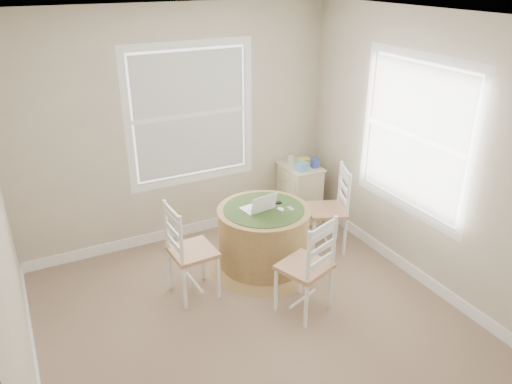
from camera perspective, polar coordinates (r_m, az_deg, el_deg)
room at (r=4.15m, az=0.66°, el=1.43°), size 3.64×3.64×2.64m
round_table at (r=5.19m, az=0.88°, el=-4.99°), size 1.13×1.13×0.68m
chair_left at (r=4.76m, az=-7.26°, el=-6.70°), size 0.42×0.44×0.95m
chair_near at (r=4.53m, az=5.55°, el=-8.43°), size 0.53×0.52×0.95m
chair_right at (r=5.53m, az=8.11°, el=-2.03°), size 0.53×0.54×0.95m
laptop at (r=5.02m, az=0.28°, el=-1.74°), size 0.33×0.30×0.21m
mouse at (r=5.03m, az=2.85°, el=-1.98°), size 0.06×0.09×0.03m
phone at (r=5.06m, az=3.98°, el=-1.93°), size 0.05×0.09×0.02m
keys at (r=5.16m, az=2.55°, el=-1.29°), size 0.06×0.05×0.02m
corner_chest at (r=6.19m, az=4.95°, el=-0.05°), size 0.40×0.54×0.71m
tissue_box at (r=5.91m, az=5.19°, el=2.96°), size 0.12×0.12×0.10m
box_yellow at (r=6.12m, az=5.44°, el=3.53°), size 0.15×0.10×0.06m
box_blue at (r=6.01m, az=6.61°, el=3.37°), size 0.08×0.08×0.12m
cup_cream at (r=6.11m, az=4.10°, el=3.70°), size 0.07×0.07×0.09m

